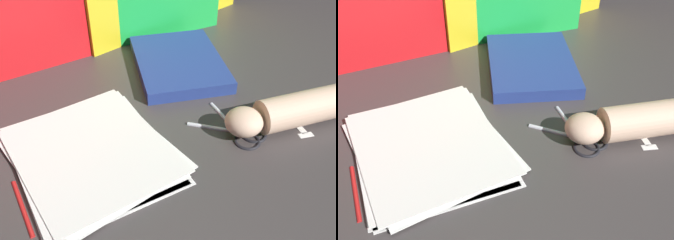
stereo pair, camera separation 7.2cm
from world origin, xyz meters
TOP-DOWN VIEW (x-y plane):
  - ground_plane at (0.00, 0.00)m, footprint 6.00×6.00m
  - paper_stack at (-0.13, 0.02)m, footprint 0.29×0.33m
  - book_closed at (0.18, 0.18)m, footprint 0.29×0.33m
  - scissors at (0.14, -0.09)m, footprint 0.13×0.16m
  - hand_forearm at (0.24, -0.12)m, footprint 0.29×0.14m
  - paper_scrap_near at (0.25, -0.15)m, footprint 0.02×0.03m
  - paper_scrap_mid at (0.24, -0.17)m, footprint 0.03×0.02m
  - pen at (-0.28, -0.02)m, footprint 0.02×0.13m

SIDE VIEW (x-z plane):
  - ground_plane at x=0.00m, z-range 0.00..0.00m
  - paper_scrap_near at x=0.25m, z-range 0.00..0.00m
  - paper_scrap_mid at x=0.24m, z-range 0.00..0.00m
  - pen at x=-0.28m, z-range 0.00..0.01m
  - scissors at x=0.14m, z-range 0.00..0.01m
  - paper_stack at x=-0.13m, z-range 0.00..0.01m
  - book_closed at x=0.18m, z-range 0.00..0.03m
  - hand_forearm at x=0.24m, z-range 0.00..0.07m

